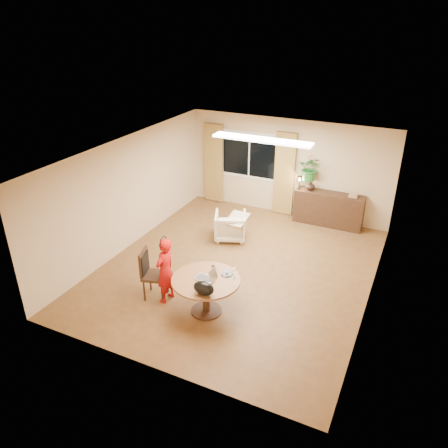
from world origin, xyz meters
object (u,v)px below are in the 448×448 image
at_px(dining_table, 206,286).
at_px(armchair, 230,226).
at_px(dining_chair, 155,274).
at_px(child, 165,270).
at_px(sideboard, 328,209).

height_order(dining_table, armchair, dining_table).
bearing_deg(dining_chair, child, -16.61).
height_order(dining_table, sideboard, sideboard).
bearing_deg(child, dining_chair, -86.37).
height_order(dining_chair, armchair, dining_chair).
xyz_separation_m(dining_chair, child, (0.24, -0.01, 0.16)).
relative_size(dining_chair, sideboard, 0.57).
bearing_deg(dining_chair, dining_table, -15.57).
relative_size(armchair, sideboard, 0.43).
distance_m(dining_table, armchair, 2.95).
distance_m(dining_chair, armchair, 2.84).
xyz_separation_m(child, armchair, (0.05, 2.83, -0.32)).
bearing_deg(dining_chair, sideboard, 48.76).
xyz_separation_m(dining_table, armchair, (-0.81, 2.83, -0.22)).
bearing_deg(armchair, dining_chair, 61.69).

